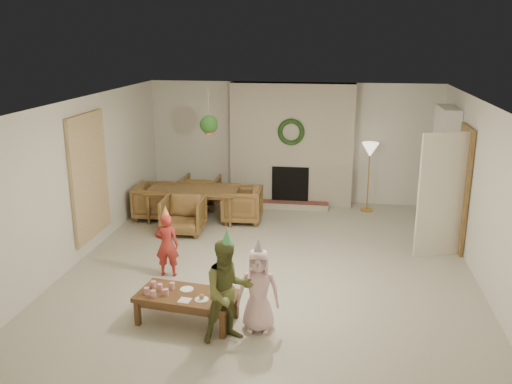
% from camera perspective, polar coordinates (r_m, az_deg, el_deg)
% --- Properties ---
extents(floor, '(7.00, 7.00, 0.00)m').
position_cam_1_polar(floor, '(8.48, 1.61, -7.66)').
color(floor, '#B7B29E').
rests_on(floor, ground).
extents(ceiling, '(7.00, 7.00, 0.00)m').
position_cam_1_polar(ceiling, '(7.82, 1.75, 9.35)').
color(ceiling, white).
rests_on(ceiling, wall_back).
extents(wall_back, '(7.00, 0.00, 7.00)m').
position_cam_1_polar(wall_back, '(11.45, 3.85, 5.15)').
color(wall_back, silver).
rests_on(wall_back, floor).
extents(wall_front, '(7.00, 0.00, 7.00)m').
position_cam_1_polar(wall_front, '(4.83, -3.56, -10.62)').
color(wall_front, silver).
rests_on(wall_front, floor).
extents(wall_left, '(0.00, 7.00, 7.00)m').
position_cam_1_polar(wall_left, '(8.93, -17.81, 1.26)').
color(wall_left, silver).
rests_on(wall_left, floor).
extents(wall_right, '(0.00, 7.00, 7.00)m').
position_cam_1_polar(wall_right, '(8.27, 22.78, -0.39)').
color(wall_right, silver).
rests_on(wall_right, floor).
extents(fireplace_mass, '(2.50, 0.40, 2.50)m').
position_cam_1_polar(fireplace_mass, '(11.26, 3.76, 4.96)').
color(fireplace_mass, '#551B16').
rests_on(fireplace_mass, floor).
extents(fireplace_hearth, '(1.60, 0.30, 0.12)m').
position_cam_1_polar(fireplace_hearth, '(11.21, 3.49, -1.35)').
color(fireplace_hearth, maroon).
rests_on(fireplace_hearth, floor).
extents(fireplace_firebox, '(0.75, 0.12, 0.75)m').
position_cam_1_polar(fireplace_firebox, '(11.27, 3.61, 0.80)').
color(fireplace_firebox, black).
rests_on(fireplace_firebox, floor).
extents(fireplace_wreath, '(0.54, 0.10, 0.54)m').
position_cam_1_polar(fireplace_wreath, '(10.98, 3.68, 6.27)').
color(fireplace_wreath, '#173614').
rests_on(fireplace_wreath, fireplace_mass).
extents(floor_lamp_base, '(0.26, 0.26, 0.03)m').
position_cam_1_polar(floor_lamp_base, '(11.25, 11.49, -1.84)').
color(floor_lamp_base, gold).
rests_on(floor_lamp_base, floor).
extents(floor_lamp_post, '(0.03, 0.03, 1.25)m').
position_cam_1_polar(floor_lamp_post, '(11.08, 11.67, 1.29)').
color(floor_lamp_post, gold).
rests_on(floor_lamp_post, floor).
extents(floor_lamp_shade, '(0.33, 0.33, 0.28)m').
position_cam_1_polar(floor_lamp_shade, '(10.94, 11.85, 4.34)').
color(floor_lamp_shade, beige).
rests_on(floor_lamp_shade, floor_lamp_post).
extents(bookshelf_carcass, '(0.30, 1.00, 2.20)m').
position_cam_1_polar(bookshelf_carcass, '(10.45, 18.96, 2.40)').
color(bookshelf_carcass, white).
rests_on(bookshelf_carcass, floor).
extents(bookshelf_shelf_a, '(0.30, 0.92, 0.03)m').
position_cam_1_polar(bookshelf_shelf_a, '(10.61, 18.54, -1.01)').
color(bookshelf_shelf_a, white).
rests_on(bookshelf_shelf_a, bookshelf_carcass).
extents(bookshelf_shelf_b, '(0.30, 0.92, 0.03)m').
position_cam_1_polar(bookshelf_shelf_b, '(10.50, 18.73, 1.08)').
color(bookshelf_shelf_b, white).
rests_on(bookshelf_shelf_b, bookshelf_carcass).
extents(bookshelf_shelf_c, '(0.30, 0.92, 0.03)m').
position_cam_1_polar(bookshelf_shelf_c, '(10.41, 18.93, 3.20)').
color(bookshelf_shelf_c, white).
rests_on(bookshelf_shelf_c, bookshelf_carcass).
extents(bookshelf_shelf_d, '(0.30, 0.92, 0.03)m').
position_cam_1_polar(bookshelf_shelf_d, '(10.33, 19.13, 5.36)').
color(bookshelf_shelf_d, white).
rests_on(bookshelf_shelf_d, bookshelf_carcass).
extents(books_row_lower, '(0.20, 0.40, 0.24)m').
position_cam_1_polar(books_row_lower, '(10.42, 18.63, -0.51)').
color(books_row_lower, '#B7212D').
rests_on(books_row_lower, bookshelf_shelf_a).
extents(books_row_mid, '(0.20, 0.44, 0.24)m').
position_cam_1_polar(books_row_mid, '(10.51, 18.65, 1.89)').
color(books_row_mid, navy).
rests_on(books_row_mid, bookshelf_shelf_b).
extents(books_row_upper, '(0.20, 0.36, 0.22)m').
position_cam_1_polar(books_row_upper, '(10.28, 18.98, 3.79)').
color(books_row_upper, olive).
rests_on(books_row_upper, bookshelf_shelf_c).
extents(door_frame, '(0.05, 0.86, 2.04)m').
position_cam_1_polar(door_frame, '(9.44, 20.74, 0.32)').
color(door_frame, brown).
rests_on(door_frame, floor).
extents(door_leaf, '(0.77, 0.32, 2.00)m').
position_cam_1_polar(door_leaf, '(9.01, 18.84, -0.34)').
color(door_leaf, beige).
rests_on(door_leaf, floor).
extents(curtain_panel, '(0.06, 1.20, 2.00)m').
position_cam_1_polar(curtain_panel, '(9.08, -17.04, 1.57)').
color(curtain_panel, beige).
rests_on(curtain_panel, wall_left).
extents(dining_table, '(1.75, 1.01, 0.60)m').
position_cam_1_polar(dining_table, '(10.49, -6.58, -1.29)').
color(dining_table, brown).
rests_on(dining_table, floor).
extents(dining_chair_near, '(0.74, 0.76, 0.67)m').
position_cam_1_polar(dining_chair_near, '(9.79, -7.59, -2.42)').
color(dining_chair_near, brown).
rests_on(dining_chair_near, floor).
extents(dining_chair_far, '(0.74, 0.76, 0.67)m').
position_cam_1_polar(dining_chair_far, '(11.19, -5.71, 0.01)').
color(dining_chair_far, brown).
rests_on(dining_chair_far, floor).
extents(dining_chair_left, '(0.76, 0.74, 0.67)m').
position_cam_1_polar(dining_chair_left, '(10.68, -10.53, -0.97)').
color(dining_chair_left, brown).
rests_on(dining_chair_left, floor).
extents(dining_chair_right, '(0.76, 0.74, 0.67)m').
position_cam_1_polar(dining_chair_right, '(10.31, -1.48, -1.31)').
color(dining_chair_right, brown).
rests_on(dining_chair_right, floor).
extents(hanging_plant_cord, '(0.01, 0.01, 0.70)m').
position_cam_1_polar(hanging_plant_cord, '(9.56, -4.98, 8.42)').
color(hanging_plant_cord, tan).
rests_on(hanging_plant_cord, ceiling).
extents(hanging_plant_pot, '(0.16, 0.16, 0.12)m').
position_cam_1_polar(hanging_plant_pot, '(9.61, -4.93, 6.35)').
color(hanging_plant_pot, '#A84A36').
rests_on(hanging_plant_pot, hanging_plant_cord).
extents(hanging_plant_foliage, '(0.32, 0.32, 0.32)m').
position_cam_1_polar(hanging_plant_foliage, '(9.60, -4.95, 7.06)').
color(hanging_plant_foliage, '#1B4617').
rests_on(hanging_plant_foliage, hanging_plant_pot).
extents(coffee_table_top, '(1.28, 0.75, 0.06)m').
position_cam_1_polar(coffee_table_top, '(6.85, -7.25, -10.71)').
color(coffee_table_top, brown).
rests_on(coffee_table_top, floor).
extents(coffee_table_apron, '(1.17, 0.65, 0.07)m').
position_cam_1_polar(coffee_table_apron, '(6.87, -7.23, -11.20)').
color(coffee_table_apron, brown).
rests_on(coffee_table_apron, floor).
extents(coffee_leg_fl, '(0.07, 0.07, 0.32)m').
position_cam_1_polar(coffee_leg_fl, '(6.95, -12.27, -12.25)').
color(coffee_leg_fl, brown).
rests_on(coffee_leg_fl, floor).
extents(coffee_leg_fr, '(0.07, 0.07, 0.32)m').
position_cam_1_polar(coffee_leg_fr, '(6.55, -3.50, -13.77)').
color(coffee_leg_fr, brown).
rests_on(coffee_leg_fr, floor).
extents(coffee_leg_bl, '(0.07, 0.07, 0.32)m').
position_cam_1_polar(coffee_leg_bl, '(7.34, -10.45, -10.55)').
color(coffee_leg_bl, brown).
rests_on(coffee_leg_bl, floor).
extents(coffee_leg_br, '(0.07, 0.07, 0.32)m').
position_cam_1_polar(coffee_leg_br, '(6.96, -2.12, -11.84)').
color(coffee_leg_br, brown).
rests_on(coffee_leg_br, floor).
extents(cup_a, '(0.07, 0.07, 0.08)m').
position_cam_1_polar(cup_a, '(6.89, -11.35, -10.10)').
color(cup_a, white).
rests_on(cup_a, coffee_table_top).
extents(cup_b, '(0.07, 0.07, 0.08)m').
position_cam_1_polar(cup_b, '(7.03, -10.66, -9.47)').
color(cup_b, white).
rests_on(cup_b, coffee_table_top).
extents(cup_c, '(0.07, 0.07, 0.08)m').
position_cam_1_polar(cup_c, '(6.80, -10.68, -10.40)').
color(cup_c, white).
rests_on(cup_c, coffee_table_top).
extents(cup_d, '(0.07, 0.07, 0.08)m').
position_cam_1_polar(cup_d, '(6.95, -9.99, -9.76)').
color(cup_d, white).
rests_on(cup_d, coffee_table_top).
extents(cup_e, '(0.07, 0.07, 0.08)m').
position_cam_1_polar(cup_e, '(6.81, -9.40, -10.31)').
color(cup_e, white).
rests_on(cup_e, coffee_table_top).
extents(cup_f, '(0.07, 0.07, 0.08)m').
position_cam_1_polar(cup_f, '(6.96, -8.74, -9.67)').
color(cup_f, white).
rests_on(cup_f, coffee_table_top).
extents(plate_a, '(0.19, 0.19, 0.01)m').
position_cam_1_polar(plate_a, '(6.94, -7.25, -10.03)').
color(plate_a, white).
rests_on(plate_a, coffee_table_top).
extents(plate_b, '(0.19, 0.19, 0.01)m').
position_cam_1_polar(plate_b, '(6.67, -5.70, -11.10)').
color(plate_b, white).
rests_on(plate_b, coffee_table_top).
extents(plate_c, '(0.19, 0.19, 0.01)m').
position_cam_1_polar(plate_c, '(6.77, -3.62, -10.64)').
color(plate_c, white).
rests_on(plate_c, coffee_table_top).
extents(food_scoop, '(0.07, 0.07, 0.07)m').
position_cam_1_polar(food_scoop, '(6.66, -5.71, -10.82)').
color(food_scoop, tan).
rests_on(food_scoop, plate_b).
extents(napkin_left, '(0.16, 0.16, 0.01)m').
position_cam_1_polar(napkin_left, '(6.68, -7.45, -11.15)').
color(napkin_left, '#FFBBD5').
rests_on(napkin_left, coffee_table_top).
extents(napkin_right, '(0.16, 0.16, 0.01)m').
position_cam_1_polar(napkin_right, '(6.86, -4.15, -10.27)').
color(napkin_right, '#FFBBD5').
rests_on(napkin_right, coffee_table_top).
extents(child_red, '(0.37, 0.27, 0.95)m').
position_cam_1_polar(child_red, '(8.07, -9.29, -5.49)').
color(child_red, '#A72B23').
rests_on(child_red, floor).
extents(party_hat_red, '(0.16, 0.16, 0.18)m').
position_cam_1_polar(party_hat_red, '(7.90, -9.46, -2.01)').
color(party_hat_red, gold).
rests_on(party_hat_red, child_red).
extents(child_plaid, '(0.74, 0.69, 1.22)m').
position_cam_1_polar(child_plaid, '(6.31, -2.95, -10.33)').
color(child_plaid, brown).
rests_on(child_plaid, floor).
extents(party_hat_plaid, '(0.17, 0.17, 0.20)m').
position_cam_1_polar(party_hat_plaid, '(6.04, -3.04, -4.75)').
color(party_hat_plaid, '#50BA62').
rests_on(party_hat_plaid, child_plaid).
extents(child_pink, '(0.53, 0.37, 1.03)m').
position_cam_1_polar(child_pink, '(6.54, 0.25, -10.23)').
color(child_pink, '#FCCACB').
rests_on(child_pink, floor).
extents(party_hat_pink, '(0.15, 0.15, 0.19)m').
position_cam_1_polar(party_hat_pink, '(6.32, 0.25, -5.70)').
color(party_hat_pink, '#AFB0B6').
rests_on(party_hat_pink, child_pink).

